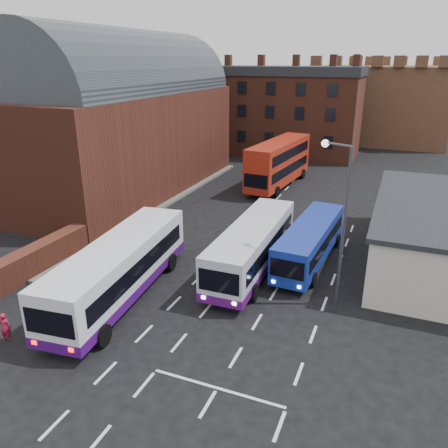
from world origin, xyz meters
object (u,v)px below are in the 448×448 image
at_px(bus_blue, 310,240).
at_px(street_lamp, 340,211).
at_px(bus_white_inbound, 252,244).
at_px(pedestrian_red, 5,327).
at_px(bus_white_outbound, 120,266).
at_px(bus_red_double, 279,163).

bearing_deg(bus_blue, street_lamp, 119.04).
height_order(bus_white_inbound, pedestrian_red, bus_white_inbound).
xyz_separation_m(bus_white_inbound, pedestrian_red, (-8.74, -11.97, -1.09)).
relative_size(bus_white_outbound, bus_blue, 1.24).
height_order(bus_blue, street_lamp, street_lamp).
distance_m(bus_white_outbound, pedestrian_red, 6.54).
height_order(bus_blue, pedestrian_red, bus_blue).
bearing_deg(bus_red_double, street_lamp, 118.23).
xyz_separation_m(bus_white_inbound, street_lamp, (5.55, -2.18, 3.66)).
bearing_deg(pedestrian_red, bus_white_outbound, -136.86).
relative_size(bus_white_inbound, bus_blue, 1.13).
distance_m(bus_white_inbound, pedestrian_red, 14.86).
height_order(bus_white_outbound, bus_red_double, bus_red_double).
xyz_separation_m(bus_white_outbound, bus_red_double, (1.99, 26.66, 0.59)).
xyz_separation_m(bus_red_double, pedestrian_red, (-4.80, -32.44, -1.84)).
distance_m(bus_blue, street_lamp, 6.59).
bearing_deg(bus_white_outbound, bus_red_double, 79.76).
xyz_separation_m(bus_white_outbound, bus_white_inbound, (5.94, 6.19, -0.15)).
distance_m(street_lamp, pedestrian_red, 17.96).
relative_size(bus_white_outbound, street_lamp, 1.40).
distance_m(bus_white_inbound, bus_blue, 4.16).
bearing_deg(bus_blue, pedestrian_red, 53.83).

